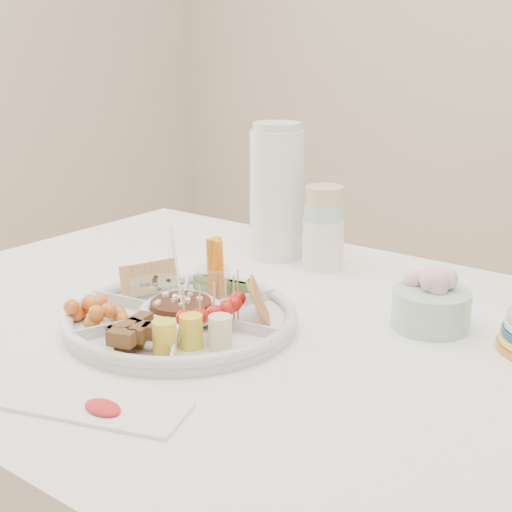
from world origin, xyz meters
The scene contains 12 objects.
party_tray centered at (-0.14, -0.09, 0.78)m, with size 0.38×0.38×0.04m, color white.
bean_dip centered at (-0.14, -0.09, 0.79)m, with size 0.10×0.10×0.04m, color #361A13.
tortillas centered at (-0.04, -0.01, 0.80)m, with size 0.11×0.11×0.07m, color tan, non-canonical shape.
carrot_cucumber centered at (-0.16, 0.04, 0.82)m, with size 0.12×0.12×0.11m, color orange, non-canonical shape.
pita_raisins centered at (-0.26, -0.04, 0.80)m, with size 0.12×0.12×0.06m, color tan, non-canonical shape.
cherries centered at (-0.24, -0.17, 0.79)m, with size 0.11×0.11×0.05m, color orange, non-canonical shape.
granola_chunks centered at (-0.12, -0.22, 0.79)m, with size 0.11×0.11×0.05m, color #543117, non-canonical shape.
banana_tomato centered at (-0.02, -0.14, 0.82)m, with size 0.12×0.12×0.10m, color #F8E374, non-canonical shape.
cup_stack centered at (-0.12, 0.32, 0.87)m, with size 0.09×0.09×0.23m, color silver.
thermos centered at (-0.24, 0.33, 0.91)m, with size 0.11×0.11×0.30m, color white.
flower_bowl centered at (0.19, 0.16, 0.81)m, with size 0.13×0.13×0.10m, color #94B2A5.
placemat centered at (-0.05, -0.36, 0.76)m, with size 0.27×0.09×0.01m, color silver.
Camera 1 is at (0.62, -0.89, 1.22)m, focal length 50.00 mm.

